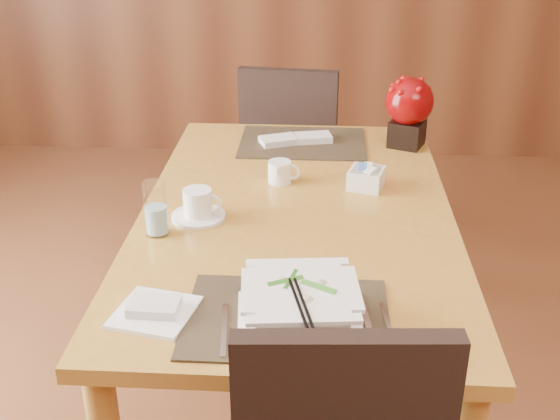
# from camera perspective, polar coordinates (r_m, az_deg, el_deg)

# --- Properties ---
(dining_table) EXTENTS (0.90, 1.50, 0.75)m
(dining_table) POSITION_cam_1_polar(r_m,az_deg,el_deg) (2.08, 1.33, -2.39)
(dining_table) COLOR #B38131
(dining_table) RESTS_ON ground
(placemat_near) EXTENTS (0.45, 0.33, 0.01)m
(placemat_near) POSITION_cam_1_polar(r_m,az_deg,el_deg) (1.56, 0.56, -8.74)
(placemat_near) COLOR black
(placemat_near) RESTS_ON dining_table
(placemat_far) EXTENTS (0.45, 0.33, 0.01)m
(placemat_far) POSITION_cam_1_polar(r_m,az_deg,el_deg) (2.54, 1.85, 5.49)
(placemat_far) COLOR black
(placemat_far) RESTS_ON dining_table
(soup_setting) EXTENTS (0.29, 0.29, 0.11)m
(soup_setting) POSITION_cam_1_polar(r_m,az_deg,el_deg) (1.50, 1.65, -8.11)
(soup_setting) COLOR white
(soup_setting) RESTS_ON dining_table
(coffee_cup) EXTENTS (0.15, 0.15, 0.09)m
(coffee_cup) POSITION_cam_1_polar(r_m,az_deg,el_deg) (1.99, -6.69, 0.33)
(coffee_cup) COLOR white
(coffee_cup) RESTS_ON dining_table
(water_glass) EXTENTS (0.08, 0.08, 0.15)m
(water_glass) POSITION_cam_1_polar(r_m,az_deg,el_deg) (1.90, -10.04, 0.11)
(water_glass) COLOR silver
(water_glass) RESTS_ON dining_table
(creamer_jug) EXTENTS (0.11, 0.11, 0.07)m
(creamer_jug) POSITION_cam_1_polar(r_m,az_deg,el_deg) (2.21, -0.03, 3.13)
(creamer_jug) COLOR white
(creamer_jug) RESTS_ON dining_table
(sugar_caddy) EXTENTS (0.13, 0.13, 0.06)m
(sugar_caddy) POSITION_cam_1_polar(r_m,az_deg,el_deg) (2.19, 7.01, 2.56)
(sugar_caddy) COLOR white
(sugar_caddy) RESTS_ON dining_table
(berry_decor) EXTENTS (0.17, 0.17, 0.25)m
(berry_decor) POSITION_cam_1_polar(r_m,az_deg,el_deg) (2.52, 10.43, 8.16)
(berry_decor) COLOR black
(berry_decor) RESTS_ON dining_table
(napkins_far) EXTENTS (0.27, 0.16, 0.02)m
(napkins_far) POSITION_cam_1_polar(r_m,az_deg,el_deg) (2.54, 1.51, 5.81)
(napkins_far) COLOR silver
(napkins_far) RESTS_ON dining_table
(bread_plate) EXTENTS (0.20, 0.20, 0.01)m
(bread_plate) POSITION_cam_1_polar(r_m,az_deg,el_deg) (1.60, -10.14, -8.20)
(bread_plate) COLOR white
(bread_plate) RESTS_ON dining_table
(far_chair) EXTENTS (0.47, 0.48, 0.92)m
(far_chair) POSITION_cam_1_polar(r_m,az_deg,el_deg) (3.10, 0.97, 4.68)
(far_chair) COLOR black
(far_chair) RESTS_ON ground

